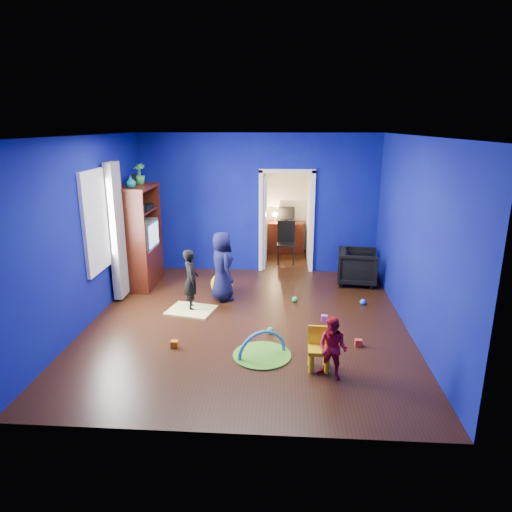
# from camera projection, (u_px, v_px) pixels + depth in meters

# --- Properties ---
(floor) EXTENTS (5.00, 5.50, 0.01)m
(floor) POSITION_uv_depth(u_px,v_px,m) (247.00, 322.00, 7.32)
(floor) COLOR black
(floor) RESTS_ON ground
(ceiling) EXTENTS (5.00, 5.50, 0.01)m
(ceiling) POSITION_uv_depth(u_px,v_px,m) (246.00, 136.00, 6.52)
(ceiling) COLOR white
(ceiling) RESTS_ON wall_back
(wall_back) EXTENTS (5.00, 0.02, 2.90)m
(wall_back) POSITION_uv_depth(u_px,v_px,m) (258.00, 204.00, 9.56)
(wall_back) COLOR #0B0B7C
(wall_back) RESTS_ON floor
(wall_front) EXTENTS (5.00, 0.02, 2.90)m
(wall_front) POSITION_uv_depth(u_px,v_px,m) (221.00, 302.00, 4.29)
(wall_front) COLOR #0B0B7C
(wall_front) RESTS_ON floor
(wall_left) EXTENTS (0.02, 5.50, 2.90)m
(wall_left) POSITION_uv_depth(u_px,v_px,m) (87.00, 232.00, 7.08)
(wall_left) COLOR #0B0B7C
(wall_left) RESTS_ON floor
(wall_right) EXTENTS (0.02, 5.50, 2.90)m
(wall_right) POSITION_uv_depth(u_px,v_px,m) (414.00, 237.00, 6.76)
(wall_right) COLOR #0B0B7C
(wall_right) RESTS_ON floor
(alcove) EXTENTS (1.00, 1.75, 2.50)m
(alcove) POSITION_uv_depth(u_px,v_px,m) (287.00, 207.00, 10.41)
(alcove) COLOR silver
(alcove) RESTS_ON floor
(armchair) EXTENTS (0.84, 0.82, 0.69)m
(armchair) POSITION_uv_depth(u_px,v_px,m) (357.00, 267.00, 9.01)
(armchair) COLOR black
(armchair) RESTS_ON floor
(child_black) EXTENTS (0.35, 0.44, 1.06)m
(child_black) POSITION_uv_depth(u_px,v_px,m) (191.00, 280.00, 7.71)
(child_black) COLOR black
(child_black) RESTS_ON floor
(child_navy) EXTENTS (0.63, 0.73, 1.25)m
(child_navy) POSITION_uv_depth(u_px,v_px,m) (222.00, 266.00, 8.12)
(child_navy) COLOR #10123A
(child_navy) RESTS_ON floor
(toddler_red) EXTENTS (0.49, 0.46, 0.80)m
(toddler_red) POSITION_uv_depth(u_px,v_px,m) (333.00, 348.00, 5.62)
(toddler_red) COLOR red
(toddler_red) RESTS_ON floor
(vase) EXTENTS (0.24, 0.24, 0.21)m
(vase) POSITION_uv_depth(u_px,v_px,m) (131.00, 182.00, 8.19)
(vase) COLOR #0D5C6F
(vase) RESTS_ON tv_armoire
(potted_plant) EXTENTS (0.23, 0.23, 0.39)m
(potted_plant) POSITION_uv_depth(u_px,v_px,m) (139.00, 174.00, 8.66)
(potted_plant) COLOR #328B3C
(potted_plant) RESTS_ON tv_armoire
(tv_armoire) EXTENTS (0.58, 1.14, 1.96)m
(tv_armoire) POSITION_uv_depth(u_px,v_px,m) (140.00, 236.00, 8.78)
(tv_armoire) COLOR #3D190A
(tv_armoire) RESTS_ON floor
(crt_tv) EXTENTS (0.46, 0.70, 0.54)m
(crt_tv) POSITION_uv_depth(u_px,v_px,m) (142.00, 234.00, 8.76)
(crt_tv) COLOR silver
(crt_tv) RESTS_ON tv_armoire
(yellow_blanket) EXTENTS (0.86, 0.74, 0.03)m
(yellow_blanket) POSITION_uv_depth(u_px,v_px,m) (191.00, 310.00, 7.75)
(yellow_blanket) COLOR #F2E07A
(yellow_blanket) RESTS_ON floor
(hopper_ball) EXTENTS (0.41, 0.41, 0.41)m
(hopper_ball) POSITION_uv_depth(u_px,v_px,m) (222.00, 284.00, 8.48)
(hopper_ball) COLOR yellow
(hopper_ball) RESTS_ON floor
(kid_chair) EXTENTS (0.29, 0.29, 0.50)m
(kid_chair) POSITION_uv_depth(u_px,v_px,m) (319.00, 351.00, 5.86)
(kid_chair) COLOR yellow
(kid_chair) RESTS_ON floor
(play_mat) EXTENTS (0.80, 0.80, 0.02)m
(play_mat) POSITION_uv_depth(u_px,v_px,m) (262.00, 355.00, 6.25)
(play_mat) COLOR green
(play_mat) RESTS_ON floor
(toy_arch) EXTENTS (0.66, 0.39, 0.72)m
(toy_arch) POSITION_uv_depth(u_px,v_px,m) (262.00, 355.00, 6.25)
(toy_arch) COLOR #3F8CD8
(toy_arch) RESTS_ON floor
(window_left) EXTENTS (0.03, 0.95, 1.55)m
(window_left) POSITION_uv_depth(u_px,v_px,m) (96.00, 221.00, 7.39)
(window_left) COLOR white
(window_left) RESTS_ON wall_left
(curtain) EXTENTS (0.14, 0.42, 2.40)m
(curtain) POSITION_uv_depth(u_px,v_px,m) (117.00, 231.00, 7.99)
(curtain) COLOR slate
(curtain) RESTS_ON floor
(doorway) EXTENTS (1.16, 0.10, 2.10)m
(doorway) POSITION_uv_depth(u_px,v_px,m) (286.00, 223.00, 9.63)
(doorway) COLOR white
(doorway) RESTS_ON floor
(study_desk) EXTENTS (0.88, 0.44, 0.75)m
(study_desk) POSITION_uv_depth(u_px,v_px,m) (286.00, 237.00, 11.26)
(study_desk) COLOR #3D140A
(study_desk) RESTS_ON floor
(desk_monitor) EXTENTS (0.40, 0.05, 0.32)m
(desk_monitor) POSITION_uv_depth(u_px,v_px,m) (286.00, 213.00, 11.22)
(desk_monitor) COLOR black
(desk_monitor) RESTS_ON study_desk
(desk_lamp) EXTENTS (0.14, 0.14, 0.14)m
(desk_lamp) POSITION_uv_depth(u_px,v_px,m) (275.00, 214.00, 11.19)
(desk_lamp) COLOR #FFD88C
(desk_lamp) RESTS_ON study_desk
(folding_chair) EXTENTS (0.40, 0.40, 0.92)m
(folding_chair) POSITION_uv_depth(u_px,v_px,m) (286.00, 244.00, 10.32)
(folding_chair) COLOR black
(folding_chair) RESTS_ON floor
(book_shelf) EXTENTS (0.88, 0.24, 0.04)m
(book_shelf) POSITION_uv_depth(u_px,v_px,m) (287.00, 169.00, 10.91)
(book_shelf) COLOR white
(book_shelf) RESTS_ON study_desk
(toy_0) EXTENTS (0.10, 0.08, 0.10)m
(toy_0) POSITION_uv_depth(u_px,v_px,m) (358.00, 343.00, 6.52)
(toy_0) COLOR red
(toy_0) RESTS_ON floor
(toy_1) EXTENTS (0.11, 0.11, 0.11)m
(toy_1) POSITION_uv_depth(u_px,v_px,m) (363.00, 302.00, 8.02)
(toy_1) COLOR blue
(toy_1) RESTS_ON floor
(toy_2) EXTENTS (0.10, 0.08, 0.10)m
(toy_2) POSITION_uv_depth(u_px,v_px,m) (175.00, 344.00, 6.48)
(toy_2) COLOR orange
(toy_2) RESTS_ON floor
(toy_3) EXTENTS (0.11, 0.11, 0.11)m
(toy_3) POSITION_uv_depth(u_px,v_px,m) (295.00, 299.00, 8.14)
(toy_3) COLOR #36BF60
(toy_3) RESTS_ON floor
(toy_4) EXTENTS (0.10, 0.08, 0.10)m
(toy_4) POSITION_uv_depth(u_px,v_px,m) (324.00, 318.00, 7.35)
(toy_4) COLOR #CB4CB0
(toy_4) RESTS_ON floor
(toy_5) EXTENTS (0.11, 0.11, 0.11)m
(toy_5) POSITION_uv_depth(u_px,v_px,m) (270.00, 330.00, 6.91)
(toy_5) COLOR green
(toy_5) RESTS_ON floor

